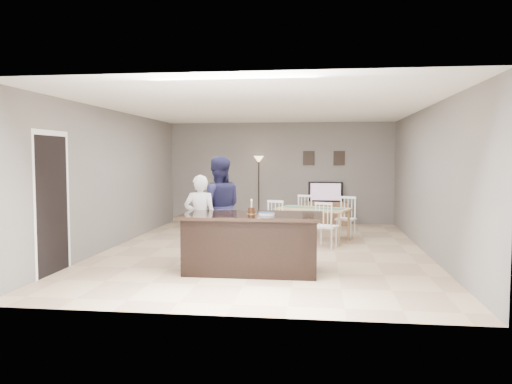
# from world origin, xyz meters

# --- Properties ---
(floor) EXTENTS (8.00, 8.00, 0.00)m
(floor) POSITION_xyz_m (0.00, 0.00, 0.00)
(floor) COLOR tan
(floor) RESTS_ON ground
(room_shell) EXTENTS (8.00, 8.00, 8.00)m
(room_shell) POSITION_xyz_m (0.00, 0.00, 1.68)
(room_shell) COLOR slate
(room_shell) RESTS_ON floor
(kitchen_island) EXTENTS (2.15, 1.10, 0.90)m
(kitchen_island) POSITION_xyz_m (0.00, -1.80, 0.45)
(kitchen_island) COLOR black
(kitchen_island) RESTS_ON floor
(tv_console) EXTENTS (1.20, 0.40, 0.60)m
(tv_console) POSITION_xyz_m (1.20, 3.77, 0.30)
(tv_console) COLOR brown
(tv_console) RESTS_ON floor
(television) EXTENTS (0.91, 0.12, 0.53)m
(television) POSITION_xyz_m (1.20, 3.84, 0.86)
(television) COLOR black
(television) RESTS_ON tv_console
(tv_screen_glow) EXTENTS (0.78, 0.00, 0.78)m
(tv_screen_glow) POSITION_xyz_m (1.20, 3.76, 0.87)
(tv_screen_glow) COLOR #EF541A
(tv_screen_glow) RESTS_ON tv_console
(picture_frames) EXTENTS (1.10, 0.02, 0.38)m
(picture_frames) POSITION_xyz_m (1.15, 3.98, 1.75)
(picture_frames) COLOR black
(picture_frames) RESTS_ON room_shell
(doorway) EXTENTS (0.00, 2.10, 2.65)m
(doorway) POSITION_xyz_m (-2.99, -2.30, 1.26)
(doorway) COLOR black
(doorway) RESTS_ON floor
(woman) EXTENTS (0.57, 0.40, 1.48)m
(woman) POSITION_xyz_m (-0.95, -1.25, 0.74)
(woman) COLOR silver
(woman) RESTS_ON floor
(man) EXTENTS (1.01, 0.86, 1.79)m
(man) POSITION_xyz_m (-0.72, -0.86, 0.90)
(man) COLOR #1A1A3A
(man) RESTS_ON floor
(birthday_cake) EXTENTS (0.15, 0.15, 0.22)m
(birthday_cake) POSITION_xyz_m (-0.01, -1.78, 0.95)
(birthday_cake) COLOR yellow
(birthday_cake) RESTS_ON kitchen_island
(plate_stack) EXTENTS (0.25, 0.25, 0.04)m
(plate_stack) POSITION_xyz_m (0.24, -1.90, 0.92)
(plate_stack) COLOR white
(plate_stack) RESTS_ON kitchen_island
(dining_table) EXTENTS (1.90, 2.05, 0.91)m
(dining_table) POSITION_xyz_m (0.91, 1.20, 0.58)
(dining_table) COLOR tan
(dining_table) RESTS_ON floor
(floor_lamp) EXTENTS (0.27, 0.27, 1.81)m
(floor_lamp) POSITION_xyz_m (-0.57, 3.79, 1.40)
(floor_lamp) COLOR black
(floor_lamp) RESTS_ON floor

